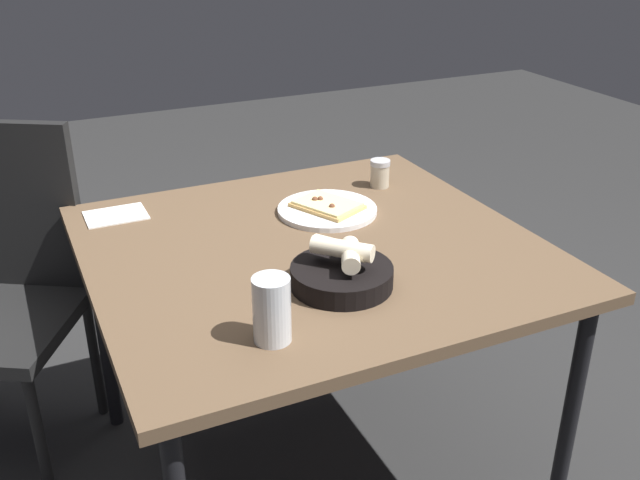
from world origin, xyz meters
The scene contains 7 objects.
ground centered at (0.00, 0.00, 0.00)m, with size 8.00×8.00×0.00m, color #292929.
dining_table centered at (0.00, 0.00, 0.66)m, with size 1.08×1.02×0.72m.
pizza_plate centered at (-0.12, -0.17, 0.73)m, with size 0.27×0.27×0.04m.
bread_basket centered at (0.03, 0.21, 0.76)m, with size 0.23×0.23×0.11m.
beer_glass centered at (0.24, 0.35, 0.78)m, with size 0.07×0.07×0.13m.
pepper_shaker centered at (-0.34, -0.28, 0.76)m, with size 0.06×0.06×0.08m.
napkin centered at (0.41, -0.39, 0.72)m, with size 0.16×0.12×0.00m.
Camera 1 is at (0.65, 1.45, 1.50)m, focal length 40.38 mm.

